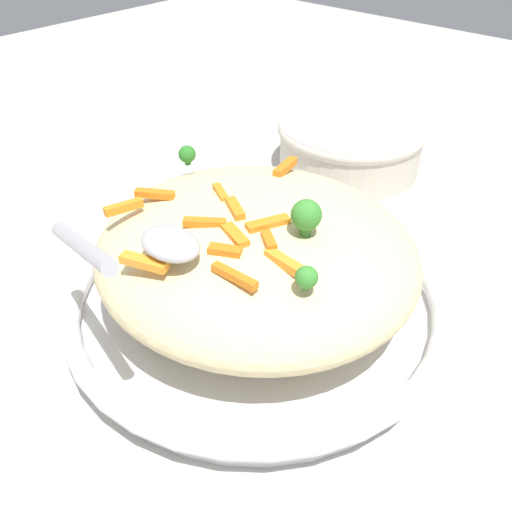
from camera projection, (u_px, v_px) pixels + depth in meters
name	position (u px, v px, depth m)	size (l,w,h in m)	color
ground_plane	(256.00, 318.00, 0.58)	(2.40, 2.40, 0.00)	beige
serving_bowl	(256.00, 301.00, 0.56)	(0.38, 0.38, 0.04)	silver
pasta_mound	(256.00, 251.00, 0.53)	(0.31, 0.29, 0.09)	beige
carrot_piece_0	(235.00, 236.00, 0.47)	(0.03, 0.01, 0.01)	orange
carrot_piece_1	(268.00, 224.00, 0.48)	(0.04, 0.01, 0.01)	orange
carrot_piece_2	(235.00, 208.00, 0.50)	(0.03, 0.01, 0.01)	orange
carrot_piece_3	(285.00, 167.00, 0.57)	(0.04, 0.01, 0.01)	orange
carrot_piece_4	(144.00, 262.00, 0.44)	(0.04, 0.01, 0.01)	orange
carrot_piece_5	(218.00, 195.00, 0.52)	(0.03, 0.01, 0.01)	orange
carrot_piece_6	(124.00, 207.00, 0.51)	(0.04, 0.01, 0.01)	orange
carrot_piece_7	(205.00, 223.00, 0.48)	(0.04, 0.01, 0.01)	orange
carrot_piece_8	(225.00, 250.00, 0.45)	(0.03, 0.01, 0.01)	orange
carrot_piece_9	(234.00, 276.00, 0.43)	(0.04, 0.01, 0.01)	orange
carrot_piece_10	(269.00, 242.00, 0.46)	(0.02, 0.01, 0.01)	orange
carrot_piece_11	(155.00, 194.00, 0.53)	(0.04, 0.01, 0.01)	orange
carrot_piece_12	(286.00, 264.00, 0.44)	(0.04, 0.01, 0.01)	orange
broccoli_floret_0	(307.00, 277.00, 0.42)	(0.02, 0.02, 0.02)	#377928
broccoli_floret_1	(187.00, 154.00, 0.58)	(0.02, 0.02, 0.02)	#296820
broccoli_floret_2	(307.00, 215.00, 0.46)	(0.03, 0.03, 0.03)	#377928
serving_spoon	(142.00, 244.00, 0.43)	(0.14, 0.11, 0.06)	#B7B7BC
companion_bowl	(350.00, 143.00, 0.83)	(0.21, 0.21, 0.07)	beige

